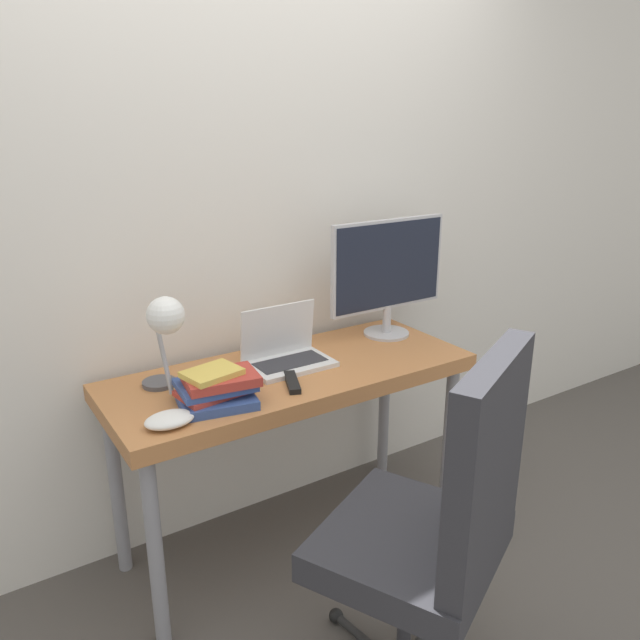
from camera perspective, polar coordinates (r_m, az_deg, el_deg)
ground_plane at (r=2.55m, az=1.04°, el=-22.66°), size 12.00×12.00×0.00m
wall_back at (r=2.49m, az=-6.85°, el=9.58°), size 8.00×0.05×2.60m
desk at (r=2.37m, az=-2.60°, el=-6.28°), size 1.38×0.55×0.77m
laptop at (r=2.37m, az=-3.12°, el=-2.99°), size 0.31×0.21×0.22m
monitor at (r=2.63m, az=6.24°, el=4.49°), size 0.56×0.20×0.50m
desk_lamp at (r=2.08m, az=-14.01°, el=-0.37°), size 0.12×0.25×0.35m
office_chair at (r=1.82m, az=10.99°, el=-17.37°), size 0.66×0.65×1.11m
book_stack at (r=2.08m, az=-9.42°, el=-6.14°), size 0.29×0.25×0.12m
tv_remote at (r=2.20m, az=-2.56°, el=-5.70°), size 0.10×0.17×0.02m
game_controller at (r=1.98m, az=-13.59°, el=-8.83°), size 0.16×0.11×0.04m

